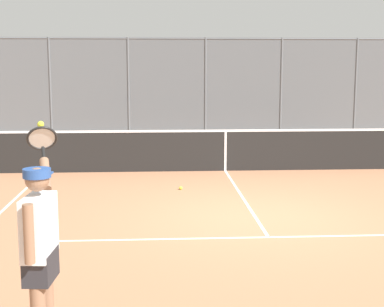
# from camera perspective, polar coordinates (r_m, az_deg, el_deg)

# --- Properties ---
(ground_plane) EXTENTS (60.00, 60.00, 0.00)m
(ground_plane) POSITION_cam_1_polar(r_m,az_deg,el_deg) (9.26, 6.36, -6.36)
(ground_plane) COLOR #B27551
(court_line_markings) EXTENTS (8.41, 9.46, 0.01)m
(court_line_markings) POSITION_cam_1_polar(r_m,az_deg,el_deg) (7.91, 8.14, -9.03)
(court_line_markings) COLOR white
(court_line_markings) RESTS_ON ground
(fence_backdrop) EXTENTS (17.93, 1.37, 3.31)m
(fence_backdrop) POSITION_cam_1_polar(r_m,az_deg,el_deg) (19.20, 1.19, 5.84)
(fence_backdrop) COLOR #565B60
(fence_backdrop) RESTS_ON ground
(tennis_net) EXTENTS (10.81, 0.09, 1.07)m
(tennis_net) POSITION_cam_1_polar(r_m,az_deg,el_deg) (13.13, 3.37, 0.38)
(tennis_net) COLOR #2D2D2D
(tennis_net) RESTS_ON ground
(tennis_player) EXTENTS (0.41, 1.36, 1.87)m
(tennis_player) POSITION_cam_1_polar(r_m,az_deg,el_deg) (5.03, -15.01, -8.83)
(tennis_player) COLOR black
(tennis_player) RESTS_ON ground
(tennis_ball_by_sideline) EXTENTS (0.07, 0.07, 0.07)m
(tennis_ball_by_sideline) POSITION_cam_1_polar(r_m,az_deg,el_deg) (11.19, -1.14, -3.48)
(tennis_ball_by_sideline) COLOR #CCDB33
(tennis_ball_by_sideline) RESTS_ON ground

